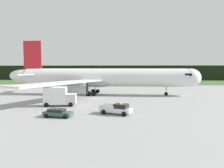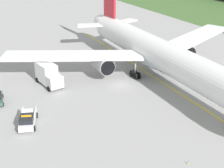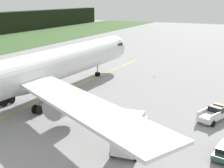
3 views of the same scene
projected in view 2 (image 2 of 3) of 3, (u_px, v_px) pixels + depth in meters
ground at (121, 85)px, 57.66m from camera, size 320.00×320.00×0.00m
taxiway_centerline_main at (160, 81)px, 59.17m from camera, size 72.38×3.16×0.01m
airliner at (159, 54)px, 57.94m from camera, size 54.75×51.50×15.41m
ops_pickup_truck at (28, 119)px, 44.68m from camera, size 5.61×3.69×1.94m
catering_truck at (48, 75)px, 56.74m from camera, size 6.51×3.37×3.93m
taxiway_edge_light_east at (188, 163)px, 37.17m from camera, size 0.12×0.12×0.40m
taxiway_edge_light_west at (60, 55)px, 71.57m from camera, size 0.12×0.12×0.48m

